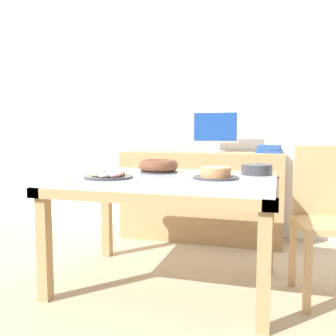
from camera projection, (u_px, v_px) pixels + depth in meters
name	position (u px, v px, depth m)	size (l,w,h in m)	color
ground_plane	(167.00, 285.00, 2.53)	(12.00, 12.00, 0.00)	tan
wall_back	(208.00, 105.00, 3.78)	(8.00, 0.10, 2.60)	white
dining_table	(167.00, 190.00, 2.46)	(1.42, 0.98, 0.74)	silver
chair	(330.00, 213.00, 2.33)	(0.49, 0.49, 0.94)	tan
sideboard	(201.00, 195.00, 3.58)	(1.52, 0.44, 0.84)	tan
computer_monitor	(215.00, 132.00, 3.49)	(0.42, 0.20, 0.38)	silver
book_stack	(269.00, 149.00, 3.36)	(0.24, 0.18, 0.07)	#23478C
cake_chocolate_round	(216.00, 174.00, 2.34)	(0.29, 0.29, 0.07)	#333338
cake_golden_bundt	(158.00, 166.00, 2.68)	(0.28, 0.28, 0.09)	#333338
pastry_platter	(109.00, 176.00, 2.36)	(0.31, 0.31, 0.04)	#333338
plate_stack	(257.00, 169.00, 2.55)	(0.21, 0.21, 0.07)	#333338
tealight_right_edge	(183.00, 178.00, 2.30)	(0.04, 0.04, 0.04)	silver
tealight_near_cakes	(135.00, 180.00, 2.18)	(0.04, 0.04, 0.04)	silver
tealight_centre	(64.00, 179.00, 2.24)	(0.04, 0.04, 0.04)	silver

